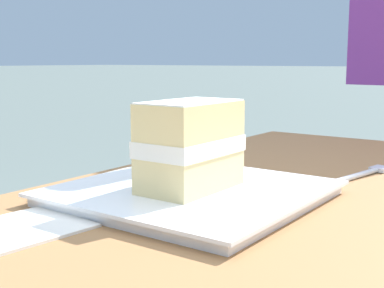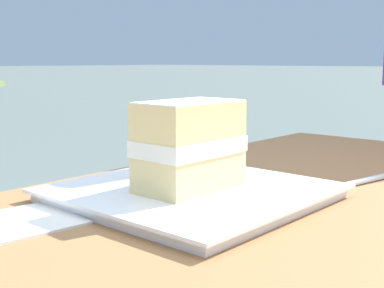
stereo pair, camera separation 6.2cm
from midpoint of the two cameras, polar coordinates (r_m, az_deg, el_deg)
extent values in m
cube|color=white|center=(0.64, 2.82, -5.53)|extent=(0.27, 0.27, 0.01)
cube|color=white|center=(0.64, 2.82, -4.83)|extent=(0.28, 0.28, 0.00)
cube|color=#EAD18C|center=(0.62, 2.61, -3.01)|extent=(0.12, 0.07, 0.04)
cube|color=white|center=(0.62, 2.63, -0.24)|extent=(0.13, 0.08, 0.02)
sphere|color=#B21923|center=(0.62, -0.60, 0.18)|extent=(0.01, 0.01, 0.01)
sphere|color=#B21923|center=(0.64, 0.41, 0.02)|extent=(0.01, 0.01, 0.01)
cube|color=#EAD18C|center=(0.61, 2.65, 2.57)|extent=(0.12, 0.07, 0.04)
cube|color=white|center=(0.61, 2.66, 4.59)|extent=(0.12, 0.07, 0.00)
cylinder|color=silver|center=(0.76, 20.29, -3.80)|extent=(0.14, 0.03, 0.01)
cube|color=silver|center=(0.56, -16.69, -8.48)|extent=(0.15, 0.12, 0.00)
camera|label=1|loc=(0.03, -87.14, 0.45)|focal=49.37mm
camera|label=2|loc=(0.03, 92.86, -0.45)|focal=49.37mm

